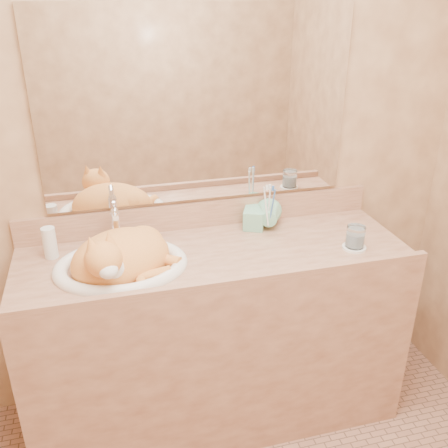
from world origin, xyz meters
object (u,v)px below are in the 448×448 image
object	(u,v)px
sink_basin	(120,249)
cat	(120,255)
toothbrush_cup	(269,221)
soap_dispenser	(253,212)
water_glass	(355,237)
vanity_counter	(216,337)

from	to	relation	value
sink_basin	cat	bearing A→B (deg)	-103.81
toothbrush_cup	sink_basin	bearing A→B (deg)	-167.56
toothbrush_cup	soap_dispenser	bearing A→B (deg)	165.46
cat	toothbrush_cup	xyz separation A→B (m)	(0.66, 0.16, -0.01)
soap_dispenser	sink_basin	bearing A→B (deg)	-140.80
cat	water_glass	bearing A→B (deg)	-25.81
sink_basin	toothbrush_cup	bearing A→B (deg)	3.98
soap_dispenser	water_glass	xyz separation A→B (m)	(0.36, -0.25, -0.04)
cat	soap_dispenser	distance (m)	0.62
sink_basin	cat	world-z (taller)	cat
vanity_counter	cat	world-z (taller)	cat
sink_basin	water_glass	bearing A→B (deg)	-13.94
toothbrush_cup	vanity_counter	bearing A→B (deg)	-155.55
sink_basin	toothbrush_cup	distance (m)	0.67
vanity_counter	water_glass	size ratio (longest dim) A/B	17.82
cat	water_glass	world-z (taller)	cat
cat	soap_dispenser	bearing A→B (deg)	-4.41
vanity_counter	toothbrush_cup	world-z (taller)	toothbrush_cup
vanity_counter	soap_dispenser	distance (m)	0.58
vanity_counter	soap_dispenser	size ratio (longest dim) A/B	8.07
vanity_counter	toothbrush_cup	size ratio (longest dim) A/B	13.31
vanity_counter	sink_basin	distance (m)	0.63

